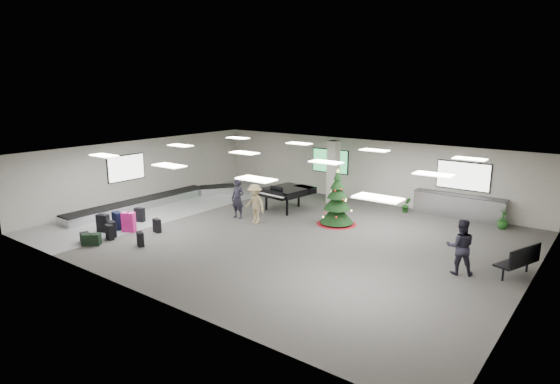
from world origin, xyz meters
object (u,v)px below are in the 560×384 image
Objects in this scene: traveler_b at (255,204)px; grand_piano at (287,191)px; service_counter at (459,206)px; pink_suitcase at (129,222)px; traveler_a at (238,199)px; baggage_carousel at (157,201)px; bench at (521,259)px; potted_plant_right at (503,219)px; christmas_tree at (337,205)px; traveler_bench at (460,247)px; potted_plant_left at (406,205)px.

grand_piano is at bearing 102.14° from traveler_b.
service_counter is 2.33× the size of traveler_b.
service_counter reaches higher than pink_suitcase.
baggage_carousel is at bearing -175.44° from traveler_a.
traveler_a is 1.13m from traveler_b.
traveler_a is at bearing -103.77° from grand_piano.
bench reaches higher than baggage_carousel.
potted_plant_right is at bearing 40.23° from traveler_b.
service_counter is 1.64× the size of christmas_tree.
bench is at bearing -11.40° from christmas_tree.
potted_plant_left is (-4.25, 6.03, -0.54)m from traveler_bench.
pink_suitcase is 0.34× the size of christmas_tree.
potted_plant_right is at bearing 0.04° from potted_plant_left.
traveler_b reaches higher than pink_suitcase.
christmas_tree is 3.55m from traveler_b.
pink_suitcase is at bearing -141.51° from bench.
baggage_carousel is at bearing -145.22° from grand_piano.
christmas_tree is 1.42× the size of bench.
baggage_carousel is 4.45m from pink_suitcase.
baggage_carousel is at bearing -23.45° from traveler_bench.
traveler_b is at bearing -79.05° from grand_piano.
service_counter is 5.50× the size of potted_plant_left.
traveler_b is (0.21, -2.62, -0.05)m from grand_piano.
grand_piano reaches higher than bench.
christmas_tree reaches higher than traveler_bench.
potted_plant_left is (4.79, 3.04, -0.55)m from grand_piano.
christmas_tree reaches higher than potted_plant_right.
potted_plant_right is (8.83, 5.66, -0.47)m from traveler_b.
bench is at bearing -41.40° from potted_plant_left.
grand_piano is (5.80, 3.14, 0.70)m from baggage_carousel.
grand_piano is at bearing 28.43° from baggage_carousel.
bench is at bearing -175.72° from traveler_bench.
pink_suitcase is 12.75m from traveler_bench.
service_counter is at bearing 33.39° from grand_piano.
grand_piano is 3.02× the size of potted_plant_right.
service_counter is at bearing 13.80° from potted_plant_left.
potted_plant_left is at bearing 41.14° from traveler_a.
bench is 2.17× the size of potted_plant_right.
grand_piano is 1.39× the size of traveler_b.
traveler_a is 1.04× the size of traveler_b.
traveler_a is at bearing -26.88° from traveler_bench.
baggage_carousel is at bearing -156.33° from bench.
traveler_a is (2.24, 4.21, 0.49)m from pink_suitcase.
traveler_b is at bearing 4.95° from baggage_carousel.
traveler_bench is (2.00, -6.58, 0.36)m from service_counter.
baggage_carousel is 14.86m from traveler_bench.
service_counter is at bearing 17.36° from pink_suitcase.
baggage_carousel is 16.49m from bench.
christmas_tree is 3.08× the size of potted_plant_right.
traveler_bench is at bearing -90.00° from potted_plant_right.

